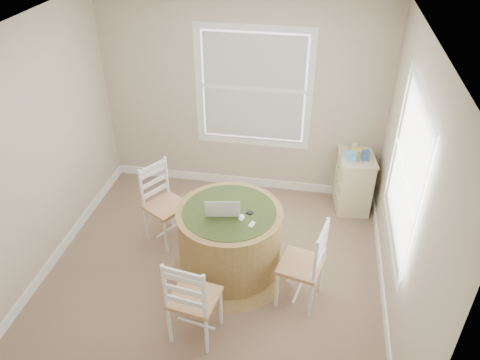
% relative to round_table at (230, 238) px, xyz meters
% --- Properties ---
extents(room, '(3.64, 3.64, 2.64)m').
position_rel_round_table_xyz_m(room, '(0.00, 0.04, 0.87)').
color(room, '#806551').
rests_on(room, ground).
extents(round_table, '(1.28, 1.28, 0.79)m').
position_rel_round_table_xyz_m(round_table, '(0.00, 0.00, 0.00)').
color(round_table, olive).
rests_on(round_table, ground).
extents(chair_left, '(0.56, 0.57, 0.95)m').
position_rel_round_table_xyz_m(chair_left, '(-0.82, 0.39, 0.04)').
color(chair_left, white).
rests_on(chair_left, ground).
extents(chair_near, '(0.48, 0.46, 0.95)m').
position_rel_round_table_xyz_m(chair_near, '(-0.15, -0.90, 0.04)').
color(chair_near, white).
rests_on(chair_near, ground).
extents(chair_right, '(0.49, 0.50, 0.95)m').
position_rel_round_table_xyz_m(chair_right, '(0.77, -0.31, 0.04)').
color(chair_right, white).
rests_on(chair_right, ground).
extents(laptop, '(0.39, 0.36, 0.24)m').
position_rel_round_table_xyz_m(laptop, '(-0.06, -0.02, 0.39)').
color(laptop, white).
rests_on(laptop, round_table).
extents(mouse, '(0.09, 0.11, 0.03)m').
position_rel_round_table_xyz_m(mouse, '(0.14, -0.09, 0.37)').
color(mouse, white).
rests_on(mouse, round_table).
extents(phone, '(0.07, 0.10, 0.02)m').
position_rel_round_table_xyz_m(phone, '(0.26, -0.17, 0.36)').
color(phone, '#B7BABF').
rests_on(phone, round_table).
extents(keys, '(0.07, 0.06, 0.02)m').
position_rel_round_table_xyz_m(keys, '(0.21, 0.00, 0.36)').
color(keys, black).
rests_on(keys, round_table).
extents(corner_chest, '(0.49, 0.62, 0.76)m').
position_rel_round_table_xyz_m(corner_chest, '(1.32, 1.42, -0.05)').
color(corner_chest, beige).
rests_on(corner_chest, ground).
extents(tissue_box, '(0.13, 0.13, 0.10)m').
position_rel_round_table_xyz_m(tissue_box, '(1.24, 1.32, 0.38)').
color(tissue_box, '#63B2E3').
rests_on(tissue_box, corner_chest).
extents(box_yellow, '(0.16, 0.12, 0.06)m').
position_rel_round_table_xyz_m(box_yellow, '(1.34, 1.48, 0.36)').
color(box_yellow, '#DFE04F').
rests_on(box_yellow, corner_chest).
extents(box_blue, '(0.09, 0.09, 0.12)m').
position_rel_round_table_xyz_m(box_blue, '(1.41, 1.35, 0.39)').
color(box_blue, '#3557A0').
rests_on(box_blue, corner_chest).
extents(cup_cream, '(0.07, 0.07, 0.09)m').
position_rel_round_table_xyz_m(cup_cream, '(1.29, 1.57, 0.37)').
color(cup_cream, beige).
rests_on(cup_cream, corner_chest).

